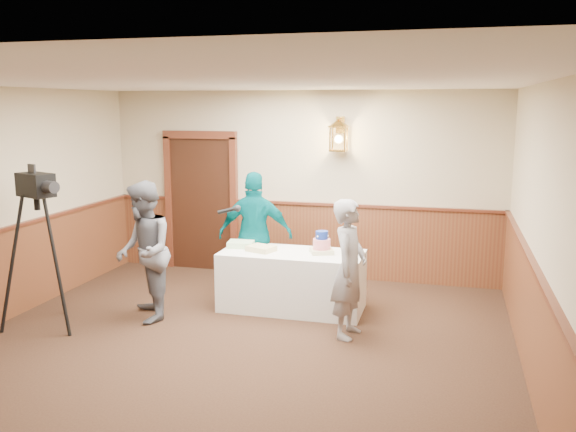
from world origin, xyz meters
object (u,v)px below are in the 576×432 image
at_px(sheet_cake_yellow, 261,248).
at_px(baker, 349,269).
at_px(sheet_cake_green, 241,244).
at_px(assistant_p, 256,235).
at_px(tiered_cake, 322,245).
at_px(interviewer, 144,252).
at_px(tv_camera_rig, 41,259).
at_px(display_table, 292,281).

xyz_separation_m(sheet_cake_yellow, baker, (1.25, -0.68, 0.00)).
xyz_separation_m(sheet_cake_green, assistant_p, (0.10, 0.31, 0.07)).
bearing_deg(tiered_cake, interviewer, -156.09).
bearing_deg(interviewer, tiered_cake, 81.85).
height_order(sheet_cake_green, assistant_p, assistant_p).
distance_m(sheet_cake_yellow, assistant_p, 0.52).
height_order(tiered_cake, tv_camera_rig, tv_camera_rig).
bearing_deg(baker, interviewer, 100.02).
bearing_deg(tv_camera_rig, display_table, 49.58).
height_order(display_table, sheet_cake_yellow, sheet_cake_yellow).
bearing_deg(sheet_cake_yellow, tiered_cake, 6.89).
height_order(assistant_p, tv_camera_rig, tv_camera_rig).
bearing_deg(display_table, sheet_cake_green, 172.21).
relative_size(sheet_cake_yellow, sheet_cake_green, 1.00).
distance_m(sheet_cake_yellow, baker, 1.42).
xyz_separation_m(interviewer, baker, (2.47, 0.11, -0.06)).
bearing_deg(display_table, tv_camera_rig, -152.44).
bearing_deg(assistant_p, tiered_cake, 150.65).
relative_size(baker, tv_camera_rig, 0.86).
relative_size(sheet_cake_yellow, assistant_p, 0.19).
relative_size(tiered_cake, interviewer, 0.21).
relative_size(display_table, tiered_cake, 5.06).
height_order(tiered_cake, interviewer, interviewer).
xyz_separation_m(sheet_cake_green, baker, (1.57, -0.83, -0.00)).
relative_size(sheet_cake_yellow, interviewer, 0.19).
distance_m(display_table, baker, 1.19).
bearing_deg(interviewer, tv_camera_rig, -94.26).
relative_size(display_table, sheet_cake_green, 5.46).
relative_size(sheet_cake_green, interviewer, 0.19).
bearing_deg(display_table, interviewer, -152.59).
distance_m(baker, tv_camera_rig, 3.56).
xyz_separation_m(display_table, interviewer, (-1.62, -0.84, 0.48)).
relative_size(interviewer, tv_camera_rig, 0.93).
relative_size(tiered_cake, tv_camera_rig, 0.19).
bearing_deg(sheet_cake_yellow, interviewer, -147.15).
bearing_deg(interviewer, sheet_cake_yellow, 90.78).
bearing_deg(interviewer, sheet_cake_green, 104.14).
distance_m(sheet_cake_green, interviewer, 1.30).
bearing_deg(baker, assistant_p, 59.70).
bearing_deg(tv_camera_rig, sheet_cake_green, 59.54).
bearing_deg(tiered_cake, baker, -58.28).
relative_size(assistant_p, tv_camera_rig, 0.94).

